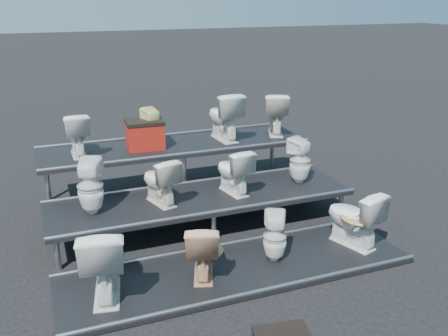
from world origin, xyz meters
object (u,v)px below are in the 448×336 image
object	(u,v)px
toilet_6	(233,171)
toilet_10	(224,116)
red_crate	(145,136)
toilet_0	(104,260)
toilet_7	(300,161)
toilet_3	(353,217)
toilet_11	(276,113)
toilet_5	(160,181)
toilet_9	(152,128)
toilet_2	(275,237)
toilet_4	(90,186)
toilet_1	(202,248)
toilet_8	(77,134)

from	to	relation	value
toilet_6	toilet_10	bearing A→B (deg)	-115.39
toilet_10	red_crate	bearing A→B (deg)	-2.52
toilet_0	toilet_7	bearing A→B (deg)	-146.27
toilet_3	toilet_11	size ratio (longest dim) A/B	1.06
toilet_5	toilet_11	bearing A→B (deg)	-166.92
toilet_5	toilet_9	size ratio (longest dim) A/B	1.04
toilet_9	toilet_10	distance (m)	1.20
toilet_5	toilet_7	world-z (taller)	toilet_7
toilet_2	toilet_7	size ratio (longest dim) A/B	0.92
toilet_2	toilet_6	distance (m)	1.36
toilet_3	toilet_11	distance (m)	2.72
toilet_4	toilet_0	bearing A→B (deg)	109.05
toilet_1	toilet_8	bearing A→B (deg)	-48.26
toilet_7	toilet_9	size ratio (longest dim) A/B	1.11
toilet_5	toilet_6	distance (m)	1.06
toilet_6	toilet_1	bearing A→B (deg)	45.37
toilet_3	toilet_9	distance (m)	3.33
toilet_4	toilet_5	distance (m)	0.90
toilet_0	toilet_10	world-z (taller)	toilet_10
toilet_0	toilet_8	bearing A→B (deg)	-80.28
toilet_4	toilet_10	xyz separation A→B (m)	(2.32, 1.30, 0.43)
toilet_0	toilet_3	distance (m)	3.14
toilet_3	red_crate	distance (m)	3.37
toilet_8	toilet_10	bearing A→B (deg)	-179.70
toilet_4	toilet_9	size ratio (longest dim) A/B	1.18
toilet_5	toilet_4	bearing A→B (deg)	-15.66
toilet_1	toilet_5	xyz separation A→B (m)	(-0.15, 1.30, 0.38)
toilet_11	toilet_6	bearing A→B (deg)	68.23
toilet_0	toilet_1	bearing A→B (deg)	-169.18
toilet_8	toilet_9	xyz separation A→B (m)	(1.13, 0.00, -0.01)
toilet_1	toilet_9	bearing A→B (deg)	-72.01
toilet_7	toilet_1	bearing A→B (deg)	12.01
toilet_3	toilet_6	size ratio (longest dim) A/B	1.16
toilet_5	toilet_10	size ratio (longest dim) A/B	0.82
toilet_3	toilet_4	bearing A→B (deg)	-40.59
toilet_6	toilet_0	bearing A→B (deg)	23.18
toilet_4	toilet_10	size ratio (longest dim) A/B	0.94
toilet_8	toilet_9	distance (m)	1.13
toilet_9	red_crate	world-z (taller)	toilet_9
toilet_3	red_crate	world-z (taller)	red_crate
toilet_7	toilet_11	bearing A→B (deg)	-122.11
toilet_8	toilet_2	bearing A→B (deg)	127.46
toilet_1	toilet_10	xyz separation A→B (m)	(1.27, 2.60, 0.86)
toilet_4	toilet_5	world-z (taller)	toilet_4
toilet_1	toilet_4	distance (m)	1.72
toilet_0	toilet_4	size ratio (longest dim) A/B	1.14
toilet_6	toilet_9	distance (m)	1.59
toilet_3	toilet_5	bearing A→B (deg)	-48.47
red_crate	toilet_6	bearing A→B (deg)	-49.84
toilet_0	toilet_4	distance (m)	1.35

